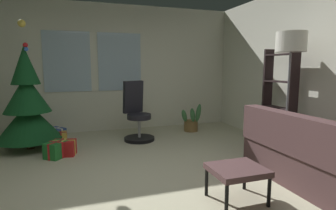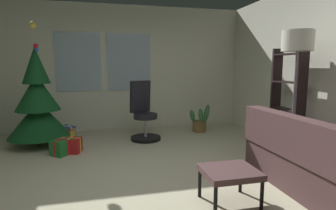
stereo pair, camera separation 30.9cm
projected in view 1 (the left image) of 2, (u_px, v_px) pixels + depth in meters
name	position (u px, v px, depth m)	size (l,w,h in m)	color
ground_plane	(152.00, 193.00, 3.05)	(5.23, 6.16, 0.10)	beige
wall_back_with_windows	(112.00, 68.00, 5.79)	(5.23, 0.12, 2.65)	silver
couch	(335.00, 164.00, 3.01)	(1.46, 1.80, 0.84)	#513637
footstool	(237.00, 171.00, 2.74)	(0.53, 0.47, 0.36)	#513637
holiday_tree	(28.00, 106.00, 4.46)	(1.02, 1.02, 2.10)	#4C331E
gift_box_red	(64.00, 148.00, 4.19)	(0.38, 0.31, 0.24)	red
gift_box_green	(56.00, 150.00, 4.10)	(0.38, 0.39, 0.25)	#1E722D
gift_box_gold	(61.00, 138.00, 4.83)	(0.22, 0.32, 0.21)	gold
gift_box_blue	(57.00, 134.00, 5.03)	(0.36, 0.38, 0.24)	#2D4C99
office_chair	(137.00, 117.00, 5.05)	(0.56, 0.58, 1.10)	black
bookshelf	(279.00, 105.00, 4.49)	(0.18, 0.64, 1.66)	black
floor_lamp	(291.00, 49.00, 3.86)	(0.42, 0.42, 1.85)	slate
potted_plant	(191.00, 122.00, 5.73)	(0.45, 0.39, 0.61)	brown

